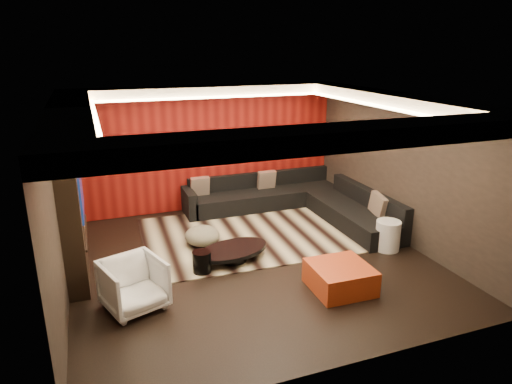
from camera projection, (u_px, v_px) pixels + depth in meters
name	position (u px, v px, depth m)	size (l,w,h in m)	color
floor	(252.00, 261.00, 8.05)	(6.00, 6.00, 0.02)	black
ceiling	(251.00, 99.00, 7.19)	(6.00, 6.00, 0.02)	silver
wall_back	(207.00, 148.00, 10.31)	(6.00, 0.02, 2.80)	black
wall_left	(57.00, 205.00, 6.63)	(0.02, 6.00, 2.80)	black
wall_right	(401.00, 168.00, 8.62)	(0.02, 6.00, 2.80)	black
red_feature_wall	(207.00, 148.00, 10.27)	(5.98, 0.05, 2.78)	#6B0C0A
soffit_back	(208.00, 91.00, 9.64)	(6.00, 0.60, 0.22)	silver
soffit_front	(338.00, 137.00, 4.82)	(6.00, 0.60, 0.22)	silver
soffit_left	(69.00, 115.00, 6.33)	(0.60, 4.80, 0.22)	silver
soffit_right	(394.00, 100.00, 8.12)	(0.60, 4.80, 0.22)	silver
cove_back	(213.00, 97.00, 9.36)	(4.80, 0.08, 0.04)	#FFD899
cove_front	(322.00, 140.00, 5.15)	(4.80, 0.08, 0.04)	#FFD899
cove_left	(95.00, 120.00, 6.47)	(0.08, 4.80, 0.04)	#FFD899
cove_right	(377.00, 106.00, 8.03)	(0.08, 4.80, 0.04)	#FFD899
tv_surround	(72.00, 210.00, 7.31)	(0.30, 2.00, 2.20)	black
tv_screen	(80.00, 188.00, 7.25)	(0.04, 1.30, 0.80)	black
tv_shelf	(85.00, 232.00, 7.48)	(0.04, 1.60, 0.04)	black
rug	(246.00, 234.00, 9.11)	(4.00, 3.00, 0.02)	#BDB18A
coffee_table	(233.00, 254.00, 7.98)	(1.32, 1.32, 0.22)	black
drum_stool	(202.00, 262.00, 7.54)	(0.31, 0.31, 0.36)	black
striped_pouf	(202.00, 236.00, 8.58)	(0.65, 0.65, 0.36)	beige
white_side_table	(388.00, 235.00, 8.39)	(0.45, 0.45, 0.56)	silver
orange_ottoman	(340.00, 277.00, 7.05)	(0.89, 0.89, 0.39)	#9B4314
armchair	(134.00, 285.00, 6.47)	(0.79, 0.82, 0.74)	white
sectional_sofa	(296.00, 202.00, 10.21)	(3.65, 3.50, 0.75)	black
throw_pillows	(277.00, 189.00, 9.95)	(3.28, 2.78, 0.50)	beige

